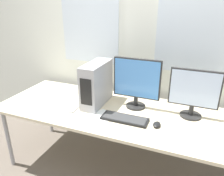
{
  "coord_description": "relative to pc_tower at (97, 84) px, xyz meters",
  "views": [
    {
      "loc": [
        0.63,
        -1.3,
        1.69
      ],
      "look_at": [
        -0.07,
        0.43,
        0.93
      ],
      "focal_mm": 35.0,
      "sensor_mm": 36.0,
      "label": 1
    }
  ],
  "objects": [
    {
      "name": "desk",
      "position": [
        0.26,
        -0.07,
        -0.25
      ],
      "size": [
        2.37,
        0.86,
        0.71
      ],
      "color": "beige",
      "rests_on": "ground_plane"
    },
    {
      "name": "wall_back",
      "position": [
        0.26,
        0.49,
        0.43
      ],
      "size": [
        8.0,
        0.07,
        2.7
      ],
      "color": "silver",
      "rests_on": "ground_plane"
    },
    {
      "name": "keyboard",
      "position": [
        0.37,
        -0.21,
        -0.2
      ],
      "size": [
        0.41,
        0.15,
        0.02
      ],
      "color": "black",
      "rests_on": "desk"
    },
    {
      "name": "mouse",
      "position": [
        0.65,
        -0.21,
        -0.2
      ],
      "size": [
        0.06,
        0.1,
        0.03
      ],
      "color": "black",
      "rests_on": "desk"
    },
    {
      "name": "monitor_right_near",
      "position": [
        0.9,
        0.07,
        0.03
      ],
      "size": [
        0.42,
        0.19,
        0.44
      ],
      "color": "black",
      "rests_on": "desk"
    },
    {
      "name": "monitor_main",
      "position": [
        0.38,
        0.07,
        0.05
      ],
      "size": [
        0.45,
        0.19,
        0.49
      ],
      "color": "black",
      "rests_on": "desk"
    },
    {
      "name": "paper_sheet_front",
      "position": [
        -0.46,
        -0.32,
        -0.21
      ],
      "size": [
        0.25,
        0.33,
        0.0
      ],
      "rotation": [
        0.0,
        0.0,
        0.16
      ],
      "color": "white",
      "rests_on": "desk"
    },
    {
      "name": "pc_tower",
      "position": [
        0.0,
        0.0,
        0.0
      ],
      "size": [
        0.16,
        0.45,
        0.42
      ],
      "color": "#9E9EA3",
      "rests_on": "desk"
    },
    {
      "name": "cell_phone",
      "position": [
        -0.16,
        -0.21,
        -0.21
      ],
      "size": [
        0.08,
        0.14,
        0.01
      ],
      "rotation": [
        0.0,
        0.0,
        0.08
      ],
      "color": "#99999E",
      "rests_on": "desk"
    },
    {
      "name": "paper_sheet_left",
      "position": [
        0.13,
        -0.27,
        -0.21
      ],
      "size": [
        0.33,
        0.36,
        0.0
      ],
      "rotation": [
        0.0,
        0.0,
        -0.49
      ],
      "color": "white",
      "rests_on": "desk"
    }
  ]
}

